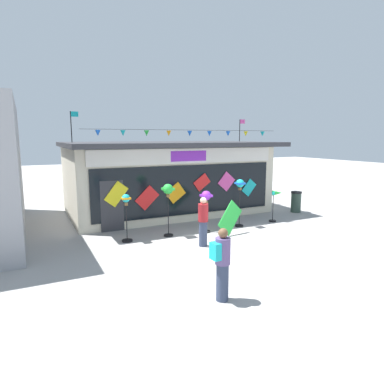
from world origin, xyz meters
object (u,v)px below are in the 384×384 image
at_px(kite_shop_building, 166,176).
at_px(trash_bin, 296,202).
at_px(wind_spinner_right, 276,199).
at_px(display_kite_on_ground, 230,218).
at_px(wind_spinner_center_right, 240,190).
at_px(wind_spinner_center_left, 206,199).
at_px(person_mid_plaza, 222,263).
at_px(wind_spinner_far_left, 126,209).
at_px(wind_spinner_left, 168,194).
at_px(person_near_camera, 203,221).

distance_m(kite_shop_building, trash_bin, 6.52).
relative_size(wind_spinner_right, display_kite_on_ground, 1.14).
relative_size(kite_shop_building, wind_spinner_center_right, 4.86).
bearing_deg(wind_spinner_center_left, trash_bin, 11.89).
xyz_separation_m(wind_spinner_right, person_mid_plaza, (-5.94, -5.25, -0.11)).
xyz_separation_m(wind_spinner_far_left, wind_spinner_left, (1.57, -0.02, 0.41)).
relative_size(wind_spinner_far_left, wind_spinner_left, 0.86).
xyz_separation_m(wind_spinner_right, trash_bin, (2.11, 1.02, -0.48)).
bearing_deg(wind_spinner_center_left, wind_spinner_right, 2.90).
bearing_deg(wind_spinner_left, wind_spinner_center_right, -0.13).
height_order(trash_bin, display_kite_on_ground, display_kite_on_ground).
distance_m(kite_shop_building, wind_spinner_center_right, 4.44).
bearing_deg(trash_bin, wind_spinner_right, -154.27).
relative_size(wind_spinner_right, person_near_camera, 0.82).
distance_m(wind_spinner_right, trash_bin, 2.39).
xyz_separation_m(kite_shop_building, person_near_camera, (-0.99, -5.75, -0.88)).
distance_m(wind_spinner_center_left, wind_spinner_center_right, 1.67).
distance_m(person_near_camera, display_kite_on_ground, 1.77).
xyz_separation_m(wind_spinner_center_right, trash_bin, (4.04, 1.04, -1.02)).
bearing_deg(trash_bin, person_near_camera, -158.11).
xyz_separation_m(kite_shop_building, wind_spinner_left, (-1.59, -4.14, -0.14)).
distance_m(person_mid_plaza, display_kite_on_ground, 5.35).
height_order(wind_spinner_center_right, trash_bin, wind_spinner_center_right).
xyz_separation_m(wind_spinner_center_left, wind_spinner_right, (3.58, 0.18, -0.30)).
height_order(kite_shop_building, wind_spinner_center_left, kite_shop_building).
relative_size(wind_spinner_center_left, person_near_camera, 0.97).
relative_size(wind_spinner_left, person_mid_plaza, 1.17).
height_order(wind_spinner_center_left, wind_spinner_center_right, wind_spinner_center_right).
bearing_deg(wind_spinner_center_left, display_kite_on_ground, -44.82).
bearing_deg(wind_spinner_right, kite_shop_building, 130.26).
relative_size(wind_spinner_far_left, wind_spinner_center_right, 0.86).
relative_size(wind_spinner_left, trash_bin, 1.92).
bearing_deg(person_mid_plaza, wind_spinner_right, -53.34).
xyz_separation_m(wind_spinner_far_left, wind_spinner_right, (6.65, -0.00, -0.19)).
relative_size(wind_spinner_far_left, person_near_camera, 1.01).
bearing_deg(trash_bin, wind_spinner_center_left, -168.11).
relative_size(wind_spinner_far_left, wind_spinner_right, 1.24).
height_order(wind_spinner_center_right, display_kite_on_ground, wind_spinner_center_right).
xyz_separation_m(wind_spinner_far_left, person_near_camera, (2.17, -1.64, -0.33)).
xyz_separation_m(kite_shop_building, display_kite_on_ground, (0.58, -4.97, -1.09)).
bearing_deg(wind_spinner_center_right, wind_spinner_far_left, 179.61).
height_order(kite_shop_building, person_mid_plaza, kite_shop_building).
height_order(person_near_camera, trash_bin, person_near_camera).
distance_m(kite_shop_building, display_kite_on_ground, 5.12).
height_order(person_near_camera, display_kite_on_ground, person_near_camera).
relative_size(wind_spinner_left, person_near_camera, 1.17).
bearing_deg(display_kite_on_ground, trash_bin, 20.41).
bearing_deg(wind_spinner_right, person_mid_plaza, -138.53).
bearing_deg(display_kite_on_ground, wind_spinner_center_left, 135.18).
relative_size(person_mid_plaza, display_kite_on_ground, 1.39).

